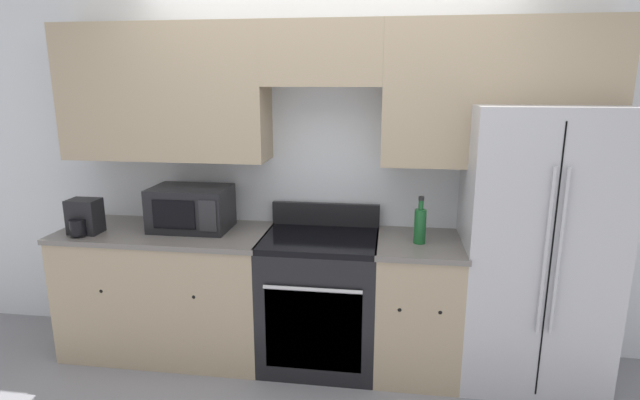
{
  "coord_description": "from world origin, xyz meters",
  "views": [
    {
      "loc": [
        0.44,
        -2.78,
        1.9
      ],
      "look_at": [
        0.0,
        0.31,
        1.15
      ],
      "focal_mm": 28.0,
      "sensor_mm": 36.0,
      "label": 1
    }
  ],
  "objects": [
    {
      "name": "coffee_maker",
      "position": [
        -1.57,
        0.16,
        1.0
      ],
      "size": [
        0.2,
        0.21,
        0.23
      ],
      "color": "black",
      "rests_on": "lower_cabinets_left"
    },
    {
      "name": "microwave",
      "position": [
        -0.9,
        0.36,
        1.04
      ],
      "size": [
        0.53,
        0.36,
        0.3
      ],
      "color": "black",
      "rests_on": "lower_cabinets_left"
    },
    {
      "name": "oven_range",
      "position": [
        0.0,
        0.31,
        0.45
      ],
      "size": [
        0.76,
        0.65,
        1.06
      ],
      "color": "black",
      "rests_on": "ground_plane"
    },
    {
      "name": "ground_plane",
      "position": [
        0.0,
        0.0,
        0.0
      ],
      "size": [
        12.0,
        12.0,
        0.0
      ],
      "primitive_type": "plane",
      "color": "gray"
    },
    {
      "name": "lower_cabinets_right",
      "position": [
        0.64,
        0.31,
        0.45
      ],
      "size": [
        0.55,
        0.64,
        0.9
      ],
      "color": "tan",
      "rests_on": "ground_plane"
    },
    {
      "name": "wall_back",
      "position": [
        -0.0,
        0.58,
        1.53
      ],
      "size": [
        8.0,
        0.39,
        2.6
      ],
      "color": "silver",
      "rests_on": "ground_plane"
    },
    {
      "name": "lower_cabinets_left",
      "position": [
        -1.08,
        0.31,
        0.45
      ],
      "size": [
        1.43,
        0.64,
        0.9
      ],
      "color": "tan",
      "rests_on": "ground_plane"
    },
    {
      "name": "refrigerator",
      "position": [
        1.35,
        0.38,
        0.88
      ],
      "size": [
        0.88,
        0.79,
        1.76
      ],
      "color": "#B7B7BC",
      "rests_on": "ground_plane"
    },
    {
      "name": "bottle",
      "position": [
        0.64,
        0.28,
        1.01
      ],
      "size": [
        0.07,
        0.07,
        0.3
      ],
      "color": "#195928",
      "rests_on": "lower_cabinets_right"
    }
  ]
}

